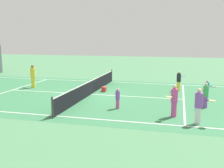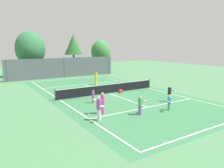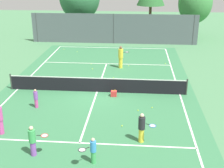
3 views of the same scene
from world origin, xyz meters
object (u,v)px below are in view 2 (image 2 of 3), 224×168
object	(u,v)px
tennis_ball_1	(103,88)
tennis_ball_6	(147,93)
player_5	(99,108)
ball_crate	(121,91)
player_4	(102,103)
tennis_ball_8	(144,94)
player_2	(169,103)
tennis_ball_2	(98,83)
player_6	(140,105)
tennis_ball_0	(76,85)
player_3	(170,93)
tennis_ball_9	(39,83)
tennis_ball_7	(114,81)
player_0	(96,78)
tennis_ball_3	(82,87)
player_1	(93,97)
tennis_ball_5	(151,99)
tennis_ball_4	(52,82)

from	to	relation	value
tennis_ball_1	tennis_ball_6	bearing A→B (deg)	-61.64
player_5	ball_crate	xyz separation A→B (m)	(6.18, 6.35, -0.69)
player_4	tennis_ball_8	size ratio (longest dim) A/B	24.94
player_2	tennis_ball_2	bearing A→B (deg)	85.57
player_5	ball_crate	distance (m)	8.89
player_6	tennis_ball_8	distance (m)	6.75
tennis_ball_0	tennis_ball_1	world-z (taller)	same
player_3	tennis_ball_9	size ratio (longest dim) A/B	22.85
player_5	tennis_ball_7	xyz separation A→B (m)	(10.08, 13.74, -0.84)
player_3	tennis_ball_9	world-z (taller)	player_3
player_0	tennis_ball_3	world-z (taller)	player_0
player_1	tennis_ball_9	world-z (taller)	player_1
player_3	tennis_ball_5	bearing A→B (deg)	125.18
player_0	player_6	bearing A→B (deg)	-103.58
player_0	player_5	bearing A→B (deg)	-117.01
player_4	tennis_ball_2	size ratio (longest dim) A/B	24.94
tennis_ball_4	tennis_ball_9	distance (m)	1.78
player_1	tennis_ball_2	bearing A→B (deg)	58.83
player_1	tennis_ball_1	size ratio (longest dim) A/B	17.79
player_1	tennis_ball_6	size ratio (longest dim) A/B	17.79
player_4	tennis_ball_3	size ratio (longest dim) A/B	24.94
tennis_ball_5	player_2	bearing A→B (deg)	-107.88
player_5	tennis_ball_9	distance (m)	17.93
player_0	tennis_ball_4	distance (m)	6.61
player_3	tennis_ball_2	bearing A→B (deg)	94.83
tennis_ball_7	tennis_ball_8	distance (m)	9.71
player_4	player_6	xyz separation A→B (m)	(2.26, -1.71, -0.09)
tennis_ball_0	tennis_ball_8	xyz separation A→B (m)	(4.08, -8.81, 0.00)
player_2	tennis_ball_6	size ratio (longest dim) A/B	18.44
tennis_ball_7	player_3	bearing A→B (deg)	-99.48
ball_crate	tennis_ball_1	world-z (taller)	ball_crate
player_4	player_6	bearing A→B (deg)	-37.04
tennis_ball_1	tennis_ball_0	bearing A→B (deg)	123.36
player_1	tennis_ball_6	distance (m)	6.91
player_2	tennis_ball_2	size ratio (longest dim) A/B	18.44
player_4	tennis_ball_3	distance (m)	11.11
tennis_ball_3	tennis_ball_6	world-z (taller)	same
tennis_ball_9	tennis_ball_4	bearing A→B (deg)	-30.38
tennis_ball_9	player_4	bearing A→B (deg)	-87.50
tennis_ball_2	tennis_ball_9	bearing A→B (deg)	143.30
player_5	tennis_ball_9	world-z (taller)	player_5
player_0	player_6	world-z (taller)	player_0
tennis_ball_0	player_4	bearing A→B (deg)	-103.05
player_1	player_4	bearing A→B (deg)	-104.67
tennis_ball_1	tennis_ball_7	xyz separation A→B (m)	(4.19, 3.97, 0.00)
player_2	ball_crate	bearing A→B (deg)	87.50
player_6	tennis_ball_8	size ratio (longest dim) A/B	22.11
player_3	player_5	xyz separation A→B (m)	(-7.94, -0.94, 0.09)
player_1	tennis_ball_6	bearing A→B (deg)	4.17
player_6	tennis_ball_5	world-z (taller)	player_6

